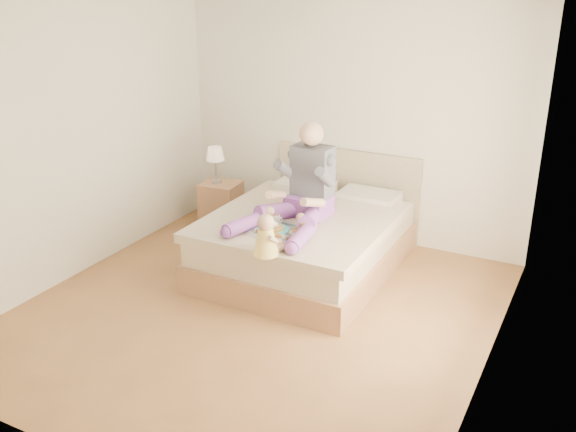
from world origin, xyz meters
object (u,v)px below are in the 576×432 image
at_px(tray, 282,231).
at_px(baby, 267,238).
at_px(bed, 309,237).
at_px(adult, 302,192).
at_px(nightstand, 221,204).

relative_size(tray, baby, 1.46).
bearing_deg(bed, adult, -82.54).
relative_size(adult, baby, 3.20).
height_order(adult, baby, adult).
bearing_deg(adult, tray, -85.50).
height_order(tray, baby, baby).
bearing_deg(nightstand, bed, -26.40).
height_order(bed, nightstand, bed).
xyz_separation_m(nightstand, baby, (1.55, -1.64, 0.49)).
bearing_deg(bed, tray, -86.71).
relative_size(nightstand, tray, 0.99).
relative_size(nightstand, adult, 0.45).
xyz_separation_m(bed, tray, (0.04, -0.66, 0.33)).
height_order(bed, tray, bed).
height_order(nightstand, tray, tray).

